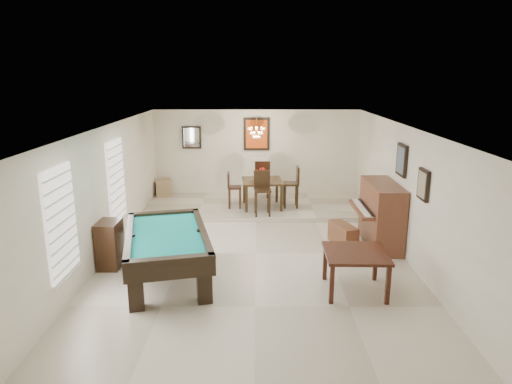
{
  "coord_description": "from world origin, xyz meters",
  "views": [
    {
      "loc": [
        0.04,
        -8.82,
        3.58
      ],
      "look_at": [
        0.0,
        0.6,
        1.15
      ],
      "focal_mm": 32.0,
      "sensor_mm": 36.0,
      "label": 1
    }
  ],
  "objects_px": {
    "dining_chair_south": "(262,194)",
    "corner_bench": "(163,188)",
    "upright_piano": "(374,214)",
    "dining_table": "(262,191)",
    "piano_bench": "(343,234)",
    "dining_chair_west": "(235,190)",
    "flower_vase": "(262,172)",
    "pool_table": "(168,256)",
    "dining_chair_east": "(291,187)",
    "dining_chair_north": "(262,180)",
    "apothecary_chest": "(110,244)",
    "chandelier": "(256,129)",
    "square_table": "(355,272)"
  },
  "relations": [
    {
      "from": "dining_chair_south",
      "to": "corner_bench",
      "type": "relative_size",
      "value": 2.15
    },
    {
      "from": "upright_piano",
      "to": "dining_chair_south",
      "type": "height_order",
      "value": "upright_piano"
    },
    {
      "from": "dining_table",
      "to": "piano_bench",
      "type": "bearing_deg",
      "value": -55.17
    },
    {
      "from": "dining_chair_west",
      "to": "flower_vase",
      "type": "bearing_deg",
      "value": -88.43
    },
    {
      "from": "pool_table",
      "to": "dining_chair_east",
      "type": "height_order",
      "value": "dining_chair_east"
    },
    {
      "from": "upright_piano",
      "to": "dining_table",
      "type": "relative_size",
      "value": 1.57
    },
    {
      "from": "piano_bench",
      "to": "dining_chair_south",
      "type": "distance_m",
      "value": 2.51
    },
    {
      "from": "dining_chair_south",
      "to": "dining_chair_north",
      "type": "distance_m",
      "value": 1.48
    },
    {
      "from": "dining_table",
      "to": "dining_chair_south",
      "type": "height_order",
      "value": "dining_chair_south"
    },
    {
      "from": "apothecary_chest",
      "to": "chandelier",
      "type": "xyz_separation_m",
      "value": [
        2.78,
        3.88,
        1.75
      ]
    },
    {
      "from": "flower_vase",
      "to": "dining_chair_east",
      "type": "bearing_deg",
      "value": 1.92
    },
    {
      "from": "apothecary_chest",
      "to": "chandelier",
      "type": "bearing_deg",
      "value": 54.4
    },
    {
      "from": "upright_piano",
      "to": "dining_table",
      "type": "distance_m",
      "value": 3.43
    },
    {
      "from": "dining_table",
      "to": "dining_chair_east",
      "type": "bearing_deg",
      "value": 1.92
    },
    {
      "from": "pool_table",
      "to": "dining_chair_west",
      "type": "height_order",
      "value": "dining_chair_west"
    },
    {
      "from": "pool_table",
      "to": "dining_chair_west",
      "type": "xyz_separation_m",
      "value": [
        1.0,
        4.16,
        0.17
      ]
    },
    {
      "from": "upright_piano",
      "to": "dining_chair_east",
      "type": "bearing_deg",
      "value": 122.62
    },
    {
      "from": "square_table",
      "to": "dining_chair_north",
      "type": "height_order",
      "value": "dining_chair_north"
    },
    {
      "from": "corner_bench",
      "to": "dining_chair_east",
      "type": "bearing_deg",
      "value": -17.81
    },
    {
      "from": "piano_bench",
      "to": "dining_table",
      "type": "relative_size",
      "value": 0.78
    },
    {
      "from": "upright_piano",
      "to": "dining_chair_east",
      "type": "distance_m",
      "value": 2.97
    },
    {
      "from": "piano_bench",
      "to": "dining_table",
      "type": "distance_m",
      "value": 3.04
    },
    {
      "from": "piano_bench",
      "to": "dining_chair_south",
      "type": "relative_size",
      "value": 0.73
    },
    {
      "from": "piano_bench",
      "to": "dining_chair_east",
      "type": "height_order",
      "value": "dining_chair_east"
    },
    {
      "from": "square_table",
      "to": "dining_chair_south",
      "type": "relative_size",
      "value": 0.92
    },
    {
      "from": "piano_bench",
      "to": "dining_chair_east",
      "type": "relative_size",
      "value": 0.74
    },
    {
      "from": "dining_chair_south",
      "to": "dining_chair_west",
      "type": "xyz_separation_m",
      "value": [
        -0.73,
        0.68,
        -0.08
      ]
    },
    {
      "from": "upright_piano",
      "to": "dining_chair_north",
      "type": "relative_size",
      "value": 1.44
    },
    {
      "from": "dining_chair_west",
      "to": "dining_chair_north",
      "type": "bearing_deg",
      "value": -44.17
    },
    {
      "from": "square_table",
      "to": "dining_chair_south",
      "type": "height_order",
      "value": "dining_chair_south"
    },
    {
      "from": "dining_table",
      "to": "dining_chair_west",
      "type": "height_order",
      "value": "dining_chair_west"
    },
    {
      "from": "dining_chair_west",
      "to": "corner_bench",
      "type": "relative_size",
      "value": 1.83
    },
    {
      "from": "piano_bench",
      "to": "corner_bench",
      "type": "bearing_deg",
      "value": 141.49
    },
    {
      "from": "pool_table",
      "to": "apothecary_chest",
      "type": "bearing_deg",
      "value": 142.68
    },
    {
      "from": "upright_piano",
      "to": "dining_chair_north",
      "type": "height_order",
      "value": "upright_piano"
    },
    {
      "from": "pool_table",
      "to": "dining_chair_west",
      "type": "distance_m",
      "value": 4.28
    },
    {
      "from": "pool_table",
      "to": "flower_vase",
      "type": "relative_size",
      "value": 11.3
    },
    {
      "from": "dining_chair_east",
      "to": "upright_piano",
      "type": "bearing_deg",
      "value": 31.61
    },
    {
      "from": "dining_chair_east",
      "to": "corner_bench",
      "type": "relative_size",
      "value": 2.11
    },
    {
      "from": "square_table",
      "to": "corner_bench",
      "type": "bearing_deg",
      "value": 126.97
    },
    {
      "from": "square_table",
      "to": "dining_table",
      "type": "relative_size",
      "value": 0.99
    },
    {
      "from": "upright_piano",
      "to": "dining_chair_east",
      "type": "height_order",
      "value": "upright_piano"
    },
    {
      "from": "apothecary_chest",
      "to": "flower_vase",
      "type": "xyz_separation_m",
      "value": [
        2.94,
        3.67,
        0.65
      ]
    },
    {
      "from": "piano_bench",
      "to": "chandelier",
      "type": "bearing_deg",
      "value": 124.94
    },
    {
      "from": "dining_chair_west",
      "to": "dining_chair_south",
      "type": "bearing_deg",
      "value": -134.59
    },
    {
      "from": "square_table",
      "to": "chandelier",
      "type": "xyz_separation_m",
      "value": [
        -1.68,
        4.9,
        1.85
      ]
    },
    {
      "from": "apothecary_chest",
      "to": "corner_bench",
      "type": "bearing_deg",
      "value": 89.64
    },
    {
      "from": "piano_bench",
      "to": "flower_vase",
      "type": "xyz_separation_m",
      "value": [
        -1.73,
        2.48,
        0.87
      ]
    },
    {
      "from": "dining_chair_west",
      "to": "chandelier",
      "type": "distance_m",
      "value": 1.72
    },
    {
      "from": "square_table",
      "to": "apothecary_chest",
      "type": "relative_size",
      "value": 1.14
    }
  ]
}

